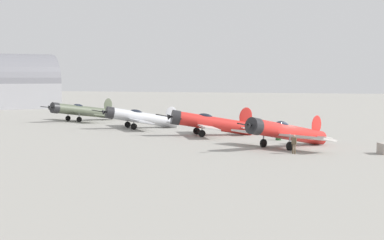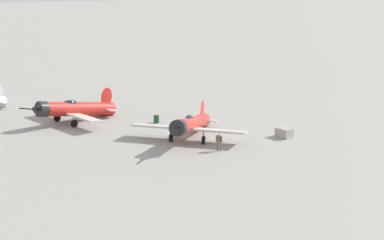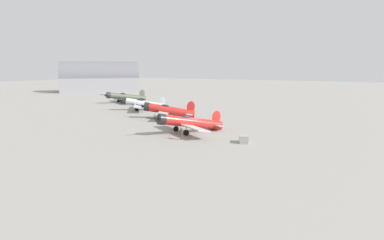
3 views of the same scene
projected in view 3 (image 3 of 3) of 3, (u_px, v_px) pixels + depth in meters
ground_plane at (192, 132)px, 45.89m from camera, size 400.00×400.00×0.00m
airplane_foreground at (189, 122)px, 45.40m from camera, size 10.70×10.84×3.24m
airplane_mid_apron at (168, 110)px, 58.67m from camera, size 10.55×9.73×3.41m
airplane_far_line at (142, 104)px, 70.01m from camera, size 9.83×10.34×3.11m
airplane_outer_stand at (125, 97)px, 84.86m from camera, size 11.61×10.88×3.46m
ground_crew_mechanic at (181, 132)px, 41.06m from camera, size 0.49×0.49×1.68m
equipment_crate at (244, 139)px, 39.43m from camera, size 1.63×1.87×0.94m
fuel_drum at (200, 122)px, 52.36m from camera, size 0.62×0.62×0.83m
distant_hangar at (100, 80)px, 124.99m from camera, size 28.81×30.08×12.70m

